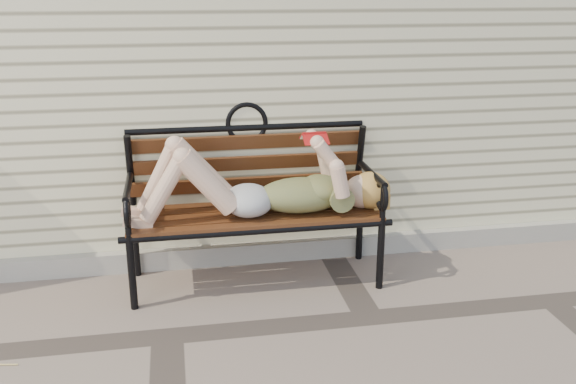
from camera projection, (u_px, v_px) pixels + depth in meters
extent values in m
plane|color=#76655B|center=(167.00, 336.00, 3.81)|extent=(80.00, 80.00, 0.00)
cube|color=beige|center=(158.00, 36.00, 6.14)|extent=(8.00, 4.00, 3.00)
cube|color=#ABA79A|center=(167.00, 259.00, 4.70)|extent=(8.00, 0.10, 0.15)
cylinder|color=black|center=(132.00, 273.00, 4.06)|extent=(0.05, 0.05, 0.50)
cylinder|color=black|center=(135.00, 243.00, 4.53)|extent=(0.05, 0.05, 0.50)
cylinder|color=black|center=(381.00, 254.00, 4.34)|extent=(0.05, 0.05, 0.50)
cylinder|color=black|center=(360.00, 228.00, 4.81)|extent=(0.05, 0.05, 0.50)
cube|color=#5D3318|center=(255.00, 215.00, 4.35)|extent=(1.69, 0.54, 0.03)
cylinder|color=black|center=(260.00, 231.00, 4.13)|extent=(1.78, 0.04, 0.04)
cylinder|color=black|center=(250.00, 206.00, 4.60)|extent=(1.78, 0.04, 0.04)
torus|color=black|center=(247.00, 123.00, 4.53)|extent=(0.31, 0.04, 0.31)
ellipsoid|color=#093142|center=(301.00, 195.00, 4.33)|extent=(0.60, 0.34, 0.23)
ellipsoid|color=#093142|center=(320.00, 188.00, 4.34)|extent=(0.29, 0.33, 0.18)
ellipsoid|color=#B8B9BE|center=(248.00, 200.00, 4.28)|extent=(0.33, 0.38, 0.21)
sphere|color=beige|center=(362.00, 191.00, 4.41)|extent=(0.24, 0.24, 0.24)
ellipsoid|color=#BF8C48|center=(370.00, 190.00, 4.42)|extent=(0.28, 0.28, 0.26)
cube|color=#A41212|center=(314.00, 133.00, 4.22)|extent=(0.16, 0.02, 0.02)
cube|color=beige|center=(316.00, 140.00, 4.18)|extent=(0.16, 0.10, 0.06)
cube|color=beige|center=(313.00, 136.00, 4.27)|extent=(0.16, 0.10, 0.06)
cube|color=#A41212|center=(316.00, 139.00, 4.18)|extent=(0.17, 0.10, 0.06)
cube|color=#A41212|center=(313.00, 136.00, 4.27)|extent=(0.17, 0.10, 0.06)
cylinder|color=tan|center=(68.00, 358.00, 3.59)|extent=(0.16, 0.11, 0.01)
cylinder|color=tan|center=(111.00, 358.00, 3.59)|extent=(0.11, 0.03, 0.01)
cylinder|color=tan|center=(121.00, 357.00, 3.60)|extent=(0.10, 0.08, 0.01)
cylinder|color=tan|center=(35.00, 382.00, 3.37)|extent=(0.08, 0.16, 0.01)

